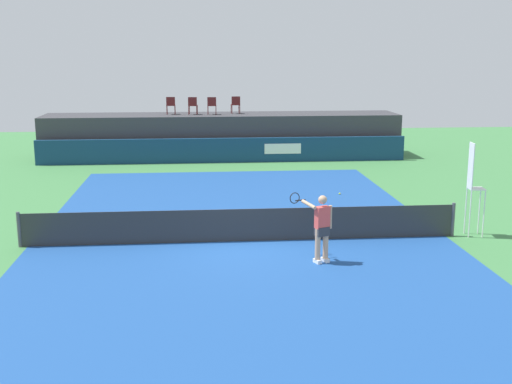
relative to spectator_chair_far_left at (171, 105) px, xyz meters
name	(u,v)px	position (x,y,z in m)	size (l,w,h in m)	color
ground_plane	(236,215)	(2.58, -12.34, -2.69)	(48.00, 48.00, 0.00)	#3D7A42
court_inner	(242,241)	(2.58, -15.34, -2.69)	(12.00, 22.00, 0.00)	#1C478C
sponsor_wall	(224,150)	(2.59, -1.84, -2.09)	(18.00, 0.22, 1.20)	navy
spectator_platform	(222,135)	(2.58, -0.04, -1.59)	(18.00, 2.80, 2.20)	#38383D
spectator_chair_far_left	(171,105)	(0.00, 0.00, 0.00)	(0.44, 0.44, 0.89)	#561919
spectator_chair_left	(193,105)	(1.11, -0.20, 0.00)	(0.48, 0.48, 0.89)	#561919
spectator_chair_center	(212,105)	(2.07, -0.30, 0.00)	(0.46, 0.46, 0.89)	#561919
spectator_chair_right	(236,104)	(3.29, 0.10, 0.00)	(0.47, 0.47, 0.89)	#561919
umpire_chair	(473,183)	(9.32, -15.33, -1.11)	(0.48, 0.48, 2.76)	white
tennis_net	(242,225)	(2.58, -15.34, -2.22)	(12.40, 0.02, 0.95)	#2D2D2D
net_post_near	(19,230)	(-3.62, -15.34, -2.19)	(0.10, 0.10, 1.00)	#4C4C51
net_post_far	(453,219)	(8.78, -15.34, -2.19)	(0.10, 0.10, 1.00)	#4C4C51
tennis_player	(321,226)	(4.47, -17.38, -1.73)	(1.00, 1.07, 1.77)	white
tennis_ball	(340,194)	(6.69, -9.50, -2.66)	(0.07, 0.07, 0.07)	#D8EA33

